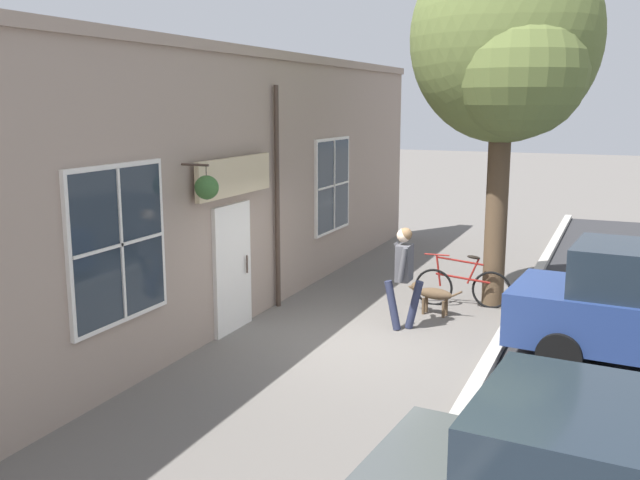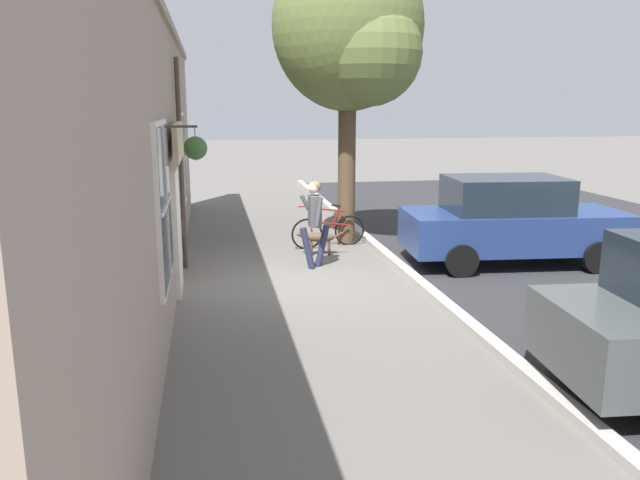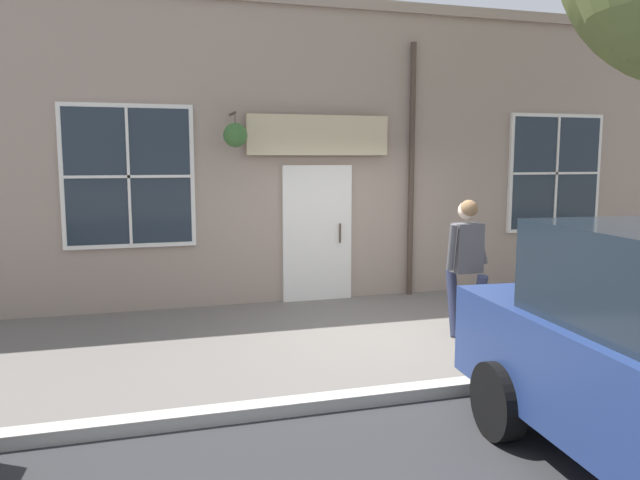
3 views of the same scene
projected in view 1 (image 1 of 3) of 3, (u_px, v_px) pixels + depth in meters
The scene contains 6 objects.
ground_plane at pixel (364, 341), 11.21m from camera, with size 90.00×90.00×0.00m, color #66605B.
storefront_facade at pixel (231, 189), 11.68m from camera, with size 0.95×18.00×4.60m.
pedestrian_walking at pixel (404, 268), 11.62m from camera, with size 0.62×0.55×1.71m.
dog_on_leash at pixel (432, 294), 12.57m from camera, with size 1.03×0.32×0.58m.
street_tree_by_curb at pixel (508, 47), 12.28m from camera, with size 3.32×3.12×6.63m.
leaning_bicycle at pixel (462, 286), 13.08m from camera, with size 1.72×0.32×1.00m.
Camera 1 is at (3.60, -10.10, 3.70)m, focal length 40.00 mm.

